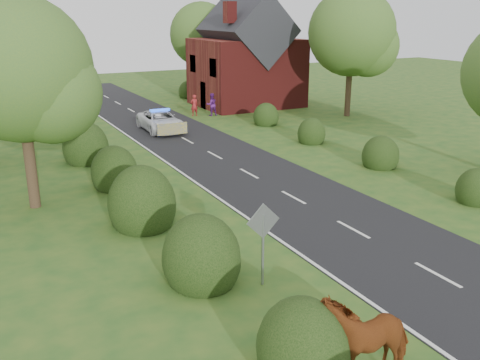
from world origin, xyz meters
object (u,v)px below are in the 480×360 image
cow (363,340)px  pedestrian_purple (212,105)px  police_van (160,121)px  pedestrian_red (194,105)px  road_sign (263,232)px

cow → pedestrian_purple: bearing=167.2°
police_van → pedestrian_purple: bearing=34.2°
police_van → pedestrian_red: bearing=45.4°
road_sign → cow: size_ratio=1.11×
road_sign → police_van: 21.99m
pedestrian_red → pedestrian_purple: 1.33m
cow → pedestrian_red: cow is taller
road_sign → police_van: (4.51, 21.50, -0.99)m
pedestrian_red → pedestrian_purple: size_ratio=0.95×
police_van → pedestrian_purple: 6.34m
road_sign → pedestrian_red: 26.89m
road_sign → pedestrian_purple: road_sign is taller
cow → police_van: 26.36m
pedestrian_red → pedestrian_purple: bearing=157.4°
police_van → pedestrian_purple: pedestrian_purple is taller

